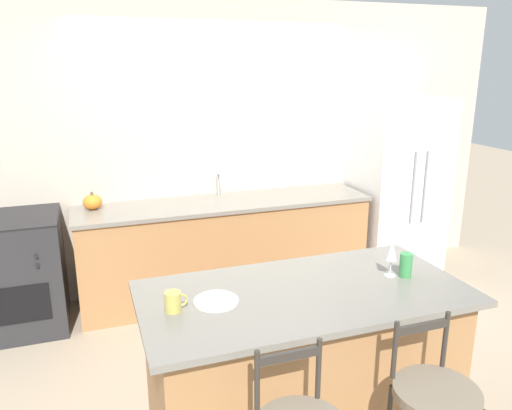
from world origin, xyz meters
The scene contains 12 objects.
ground_plane centered at (0.00, 0.00, 0.00)m, with size 18.00×18.00×0.00m, color tan.
wall_back centered at (0.00, 0.70, 1.35)m, with size 6.00×0.07×2.70m.
back_counter centered at (0.00, 0.38, 0.46)m, with size 2.68×0.68×0.92m.
sink_faucet centered at (0.00, 0.58, 1.06)m, with size 0.02×0.13×0.22m.
kitchen_island centered at (-0.12, -1.64, 0.48)m, with size 1.77×0.88×0.95m.
refrigerator centered at (1.79, 0.32, 0.91)m, with size 0.82×0.75×1.82m.
oven_range centered at (-1.80, 0.33, 0.48)m, with size 0.76×0.71×0.96m.
dinner_plate centered at (-0.61, -1.61, 0.96)m, with size 0.23×0.23×0.02m.
wine_glass centered at (0.42, -1.62, 1.10)m, with size 0.07×0.07×0.21m.
coffee_mug centered at (-0.83, -1.63, 1.00)m, with size 0.12×0.08×0.10m.
tumbler_cup centered at (0.50, -1.66, 1.02)m, with size 0.07×0.07×0.14m.
pumpkin_decoration centered at (-1.14, 0.48, 0.98)m, with size 0.16×0.16×0.15m.
Camera 1 is at (-1.18, -3.86, 2.13)m, focal length 35.00 mm.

